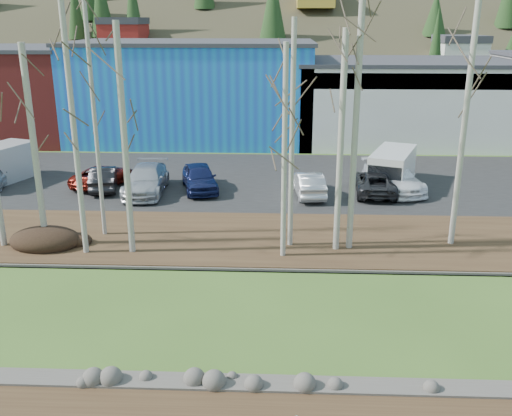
{
  "coord_description": "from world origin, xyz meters",
  "views": [
    {
      "loc": [
        1.51,
        -10.89,
        10.05
      ],
      "look_at": [
        0.53,
        11.8,
        2.5
      ],
      "focal_mm": 40.0,
      "sensor_mm": 36.0,
      "label": 1
    }
  ],
  "objects_px": {
    "car_4": "(199,177)",
    "car_6": "(374,182)",
    "car_3": "(146,180)",
    "car_1": "(104,178)",
    "car_7": "(394,178)",
    "van_white": "(392,169)",
    "car_2": "(104,176)",
    "car_5": "(309,184)"
  },
  "relations": [
    {
      "from": "car_2",
      "to": "van_white",
      "type": "xyz_separation_m",
      "value": [
        17.86,
        0.74,
        0.46
      ]
    },
    {
      "from": "car_7",
      "to": "car_6",
      "type": "bearing_deg",
      "value": -169.15
    },
    {
      "from": "car_4",
      "to": "car_6",
      "type": "relative_size",
      "value": 0.95
    },
    {
      "from": "car_2",
      "to": "van_white",
      "type": "relative_size",
      "value": 0.84
    },
    {
      "from": "car_2",
      "to": "car_5",
      "type": "distance_m",
      "value": 12.75
    },
    {
      "from": "car_3",
      "to": "car_2",
      "type": "bearing_deg",
      "value": 152.44
    },
    {
      "from": "van_white",
      "to": "car_2",
      "type": "bearing_deg",
      "value": -156.66
    },
    {
      "from": "car_6",
      "to": "car_3",
      "type": "bearing_deg",
      "value": 4.96
    },
    {
      "from": "car_1",
      "to": "car_4",
      "type": "relative_size",
      "value": 0.92
    },
    {
      "from": "car_5",
      "to": "car_7",
      "type": "distance_m",
      "value": 5.32
    },
    {
      "from": "car_3",
      "to": "car_7",
      "type": "height_order",
      "value": "car_3"
    },
    {
      "from": "car_2",
      "to": "car_7",
      "type": "height_order",
      "value": "car_7"
    },
    {
      "from": "car_1",
      "to": "car_5",
      "type": "xyz_separation_m",
      "value": [
        12.43,
        -0.85,
        0.01
      ]
    },
    {
      "from": "car_5",
      "to": "van_white",
      "type": "distance_m",
      "value": 5.68
    },
    {
      "from": "car_5",
      "to": "car_6",
      "type": "distance_m",
      "value": 3.97
    },
    {
      "from": "car_6",
      "to": "car_7",
      "type": "xyz_separation_m",
      "value": [
        1.25,
        0.67,
        0.1
      ]
    },
    {
      "from": "car_2",
      "to": "car_3",
      "type": "bearing_deg",
      "value": 177.57
    },
    {
      "from": "car_7",
      "to": "car_1",
      "type": "bearing_deg",
      "value": 163.96
    },
    {
      "from": "car_2",
      "to": "car_7",
      "type": "distance_m",
      "value": 17.84
    },
    {
      "from": "car_1",
      "to": "car_7",
      "type": "distance_m",
      "value": 17.61
    },
    {
      "from": "car_1",
      "to": "car_6",
      "type": "distance_m",
      "value": 16.35
    },
    {
      "from": "car_1",
      "to": "car_7",
      "type": "bearing_deg",
      "value": 169.56
    },
    {
      "from": "car_1",
      "to": "car_4",
      "type": "distance_m",
      "value": 5.86
    },
    {
      "from": "car_5",
      "to": "car_7",
      "type": "height_order",
      "value": "car_7"
    },
    {
      "from": "car_3",
      "to": "car_5",
      "type": "xyz_separation_m",
      "value": [
        9.68,
        -0.13,
        -0.09
      ]
    },
    {
      "from": "car_5",
      "to": "car_6",
      "type": "relative_size",
      "value": 0.88
    },
    {
      "from": "car_5",
      "to": "car_7",
      "type": "bearing_deg",
      "value": -172.07
    },
    {
      "from": "car_2",
      "to": "car_4",
      "type": "height_order",
      "value": "car_4"
    },
    {
      "from": "car_7",
      "to": "van_white",
      "type": "xyz_separation_m",
      "value": [
        0.03,
        0.98,
        0.32
      ]
    },
    {
      "from": "van_white",
      "to": "car_5",
      "type": "bearing_deg",
      "value": -135.65
    },
    {
      "from": "car_2",
      "to": "car_3",
      "type": "height_order",
      "value": "car_3"
    },
    {
      "from": "car_2",
      "to": "car_7",
      "type": "xyz_separation_m",
      "value": [
        17.84,
        -0.24,
        0.15
      ]
    },
    {
      "from": "car_3",
      "to": "car_7",
      "type": "xyz_separation_m",
      "value": [
        14.86,
        1.13,
        -0.02
      ]
    },
    {
      "from": "car_5",
      "to": "car_7",
      "type": "relative_size",
      "value": 0.8
    },
    {
      "from": "car_4",
      "to": "car_1",
      "type": "bearing_deg",
      "value": 165.12
    },
    {
      "from": "car_2",
      "to": "car_6",
      "type": "xyz_separation_m",
      "value": [
        16.59,
        -0.91,
        0.04
      ]
    },
    {
      "from": "car_7",
      "to": "car_3",
      "type": "bearing_deg",
      "value": 166.98
    },
    {
      "from": "car_4",
      "to": "car_6",
      "type": "height_order",
      "value": "car_4"
    },
    {
      "from": "car_3",
      "to": "car_6",
      "type": "relative_size",
      "value": 1.13
    },
    {
      "from": "car_1",
      "to": "van_white",
      "type": "xyz_separation_m",
      "value": [
        17.63,
        1.39,
        0.4
      ]
    },
    {
      "from": "car_4",
      "to": "van_white",
      "type": "distance_m",
      "value": 11.86
    },
    {
      "from": "car_3",
      "to": "car_5",
      "type": "bearing_deg",
      "value": -3.59
    }
  ]
}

